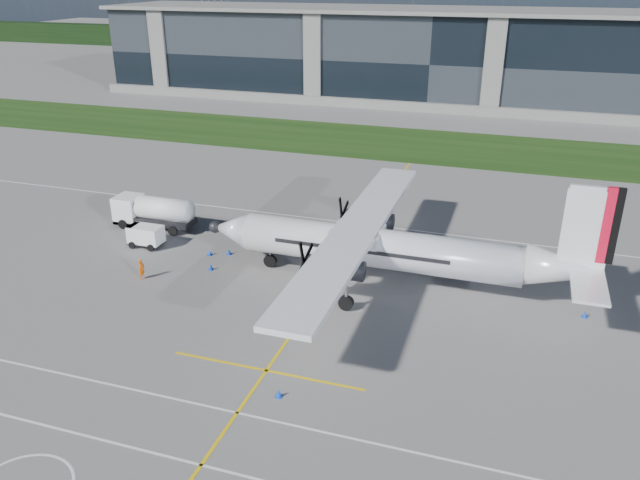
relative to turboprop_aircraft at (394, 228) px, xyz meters
The scene contains 16 objects.
ground 34.16m from the turboprop_aircraft, 103.02° to the left, with size 400.00×400.00×0.00m, color slate.
grass_strip 41.93m from the turboprop_aircraft, 100.54° to the left, with size 400.00×18.00×0.04m, color #16340E.
terminal_building 73.44m from the turboprop_aircraft, 95.97° to the left, with size 120.00×20.00×15.00m, color black.
tree_line 133.21m from the turboprop_aircraft, 93.28° to the left, with size 400.00×6.00×6.00m, color black.
yellow_taxiway_centerline 7.13m from the turboprop_aircraft, 147.19° to the left, with size 0.20×70.00×0.01m, color yellow.
white_lane_line 22.81m from the turboprop_aircraft, 109.95° to the right, with size 90.00×0.15×0.01m, color white.
turboprop_aircraft is the anchor object (origin of this frame).
fuel_tanker_truck 23.95m from the turboprop_aircraft, 169.50° to the left, with size 7.85×2.55×2.94m, color white, non-canonical shape.
baggage_tug 21.56m from the turboprop_aircraft, behind, with size 3.00×1.80×1.80m, color white, non-canonical shape.
ground_crew_person 19.20m from the turboprop_aircraft, 164.80° to the right, with size 0.73×0.52×1.79m, color #F25907.
safety_cone_nose_port 14.72m from the turboprop_aircraft, behind, with size 0.36×0.36×0.50m, color blue.
safety_cone_stbdwing 15.66m from the turboprop_aircraft, 103.07° to the left, with size 0.36×0.36×0.50m, color blue.
safety_cone_tail 14.14m from the turboprop_aircraft, ahead, with size 0.36×0.36×0.50m, color blue.
safety_cone_portwing 15.94m from the turboprop_aircraft, 101.41° to the right, with size 0.36×0.36×0.50m, color blue.
safety_cone_fwd 15.91m from the turboprop_aircraft, behind, with size 0.36×0.36×0.50m, color blue.
safety_cone_nose_stbd 14.56m from the turboprop_aircraft, behind, with size 0.36×0.36×0.50m, color blue.
Camera 1 is at (15.50, -33.95, 21.55)m, focal length 35.00 mm.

